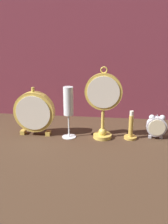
{
  "coord_description": "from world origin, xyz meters",
  "views": [
    {
      "loc": [
        0.13,
        -0.98,
        0.44
      ],
      "look_at": [
        0.0,
        0.08,
        0.1
      ],
      "focal_mm": 40.0,
      "sensor_mm": 36.0,
      "label": 1
    }
  ],
  "objects_px": {
    "alarm_clock_twin_bell": "(156,126)",
    "mantel_clock_silver": "(34,112)",
    "champagne_flute": "(68,105)",
    "pocket_watch_on_stand": "(103,102)",
    "brass_candlestick": "(131,130)"
  },
  "relations": [
    {
      "from": "champagne_flute",
      "to": "alarm_clock_twin_bell",
      "type": "bearing_deg",
      "value": 4.82
    },
    {
      "from": "alarm_clock_twin_bell",
      "to": "champagne_flute",
      "type": "xyz_separation_m",
      "value": [
        -0.38,
        -0.03,
        0.09
      ]
    },
    {
      "from": "alarm_clock_twin_bell",
      "to": "mantel_clock_silver",
      "type": "bearing_deg",
      "value": -177.66
    },
    {
      "from": "mantel_clock_silver",
      "to": "champagne_flute",
      "type": "height_order",
      "value": "champagne_flute"
    },
    {
      "from": "alarm_clock_twin_bell",
      "to": "pocket_watch_on_stand",
      "type": "bearing_deg",
      "value": -174.72
    },
    {
      "from": "champagne_flute",
      "to": "brass_candlestick",
      "type": "bearing_deg",
      "value": 3.52
    },
    {
      "from": "brass_candlestick",
      "to": "mantel_clock_silver",
      "type": "bearing_deg",
      "value": -179.12
    },
    {
      "from": "alarm_clock_twin_bell",
      "to": "mantel_clock_silver",
      "type": "height_order",
      "value": "mantel_clock_silver"
    },
    {
      "from": "alarm_clock_twin_bell",
      "to": "champagne_flute",
      "type": "relative_size",
      "value": 0.48
    },
    {
      "from": "champagne_flute",
      "to": "brass_candlestick",
      "type": "height_order",
      "value": "champagne_flute"
    },
    {
      "from": "pocket_watch_on_stand",
      "to": "brass_candlestick",
      "type": "bearing_deg",
      "value": 2.82
    },
    {
      "from": "alarm_clock_twin_bell",
      "to": "brass_candlestick",
      "type": "height_order",
      "value": "brass_candlestick"
    },
    {
      "from": "mantel_clock_silver",
      "to": "champagne_flute",
      "type": "xyz_separation_m",
      "value": [
        0.16,
        -0.01,
        0.04
      ]
    },
    {
      "from": "brass_candlestick",
      "to": "pocket_watch_on_stand",
      "type": "bearing_deg",
      "value": -177.18
    },
    {
      "from": "mantel_clock_silver",
      "to": "brass_candlestick",
      "type": "height_order",
      "value": "mantel_clock_silver"
    }
  ]
}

